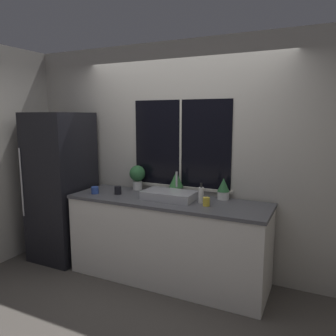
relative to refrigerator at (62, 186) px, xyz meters
name	(u,v)px	position (x,y,z in m)	size (l,w,h in m)	color
ground_plane	(153,292)	(1.50, -0.30, -0.94)	(14.00, 14.00, 0.00)	#4C4742
wall_back	(182,158)	(1.50, 0.44, 0.41)	(8.00, 0.09, 2.70)	#BCB7AD
wall_left	(84,146)	(-0.61, 1.20, 0.41)	(0.06, 7.00, 2.70)	#BCB7AD
counter	(167,239)	(1.50, 0.03, -0.47)	(2.25, 0.69, 0.94)	white
refrigerator	(62,186)	(0.00, 0.00, 0.00)	(0.65, 0.72, 1.89)	black
sink	(169,195)	(1.52, 0.05, 0.04)	(0.57, 0.38, 0.28)	#ADADB2
potted_plant_left	(137,175)	(0.96, 0.30, 0.17)	(0.20, 0.20, 0.30)	white
potted_plant_center	(176,181)	(1.49, 0.30, 0.15)	(0.17, 0.17, 0.27)	white
potted_plant_right	(223,189)	(2.06, 0.30, 0.11)	(0.13, 0.13, 0.24)	white
soap_bottle	(201,195)	(1.89, 0.06, 0.08)	(0.05, 0.05, 0.21)	white
mug_yellow	(206,202)	(1.98, -0.04, 0.04)	(0.07, 0.07, 0.09)	gold
mug_black	(118,190)	(0.88, -0.01, 0.04)	(0.08, 0.08, 0.09)	black
mug_blue	(95,190)	(0.61, -0.10, 0.03)	(0.09, 0.09, 0.08)	#3351AD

